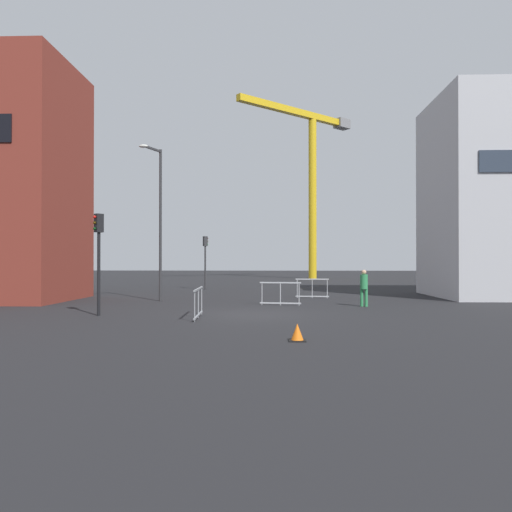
{
  "coord_description": "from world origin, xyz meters",
  "views": [
    {
      "loc": [
        0.82,
        -18.84,
        2.09
      ],
      "look_at": [
        0.0,
        3.58,
        2.29
      ],
      "focal_mm": 34.26,
      "sensor_mm": 36.0,
      "label": 1
    }
  ],
  "objects_px": {
    "streetlamp_tall": "(158,213)",
    "traffic_light_corner": "(205,254)",
    "traffic_cone_striped": "(297,333)",
    "construction_crane": "(310,165)",
    "pedestrian_walking": "(364,285)",
    "traffic_light_far": "(99,247)"
  },
  "relations": [
    {
      "from": "streetlamp_tall",
      "to": "traffic_light_corner",
      "type": "relative_size",
      "value": 2.04
    },
    {
      "from": "streetlamp_tall",
      "to": "traffic_cone_striped",
      "type": "bearing_deg",
      "value": -61.47
    },
    {
      "from": "construction_crane",
      "to": "pedestrian_walking",
      "type": "xyz_separation_m",
      "value": [
        -0.04,
        -32.99,
        -11.88
      ]
    },
    {
      "from": "streetlamp_tall",
      "to": "traffic_light_far",
      "type": "relative_size",
      "value": 2.02
    },
    {
      "from": "construction_crane",
      "to": "pedestrian_walking",
      "type": "relative_size",
      "value": 11.44
    },
    {
      "from": "pedestrian_walking",
      "to": "streetlamp_tall",
      "type": "bearing_deg",
      "value": 166.53
    },
    {
      "from": "traffic_light_far",
      "to": "traffic_light_corner",
      "type": "xyz_separation_m",
      "value": [
        1.71,
        16.52,
        -0.03
      ]
    },
    {
      "from": "traffic_light_corner",
      "to": "construction_crane",
      "type": "bearing_deg",
      "value": 66.3
    },
    {
      "from": "construction_crane",
      "to": "traffic_light_far",
      "type": "relative_size",
      "value": 4.94
    },
    {
      "from": "construction_crane",
      "to": "traffic_light_far",
      "type": "xyz_separation_m",
      "value": [
        -10.72,
        -37.06,
        -10.26
      ]
    },
    {
      "from": "traffic_light_corner",
      "to": "traffic_cone_striped",
      "type": "xyz_separation_m",
      "value": [
        5.5,
        -22.01,
        -2.36
      ]
    },
    {
      "from": "traffic_cone_striped",
      "to": "pedestrian_walking",
      "type": "bearing_deg",
      "value": 70.05
    },
    {
      "from": "streetlamp_tall",
      "to": "pedestrian_walking",
      "type": "height_order",
      "value": "streetlamp_tall"
    },
    {
      "from": "traffic_light_far",
      "to": "traffic_cone_striped",
      "type": "distance_m",
      "value": 9.37
    },
    {
      "from": "pedestrian_walking",
      "to": "traffic_light_far",
      "type": "bearing_deg",
      "value": -159.15
    },
    {
      "from": "construction_crane",
      "to": "traffic_light_corner",
      "type": "distance_m",
      "value": 24.67
    },
    {
      "from": "streetlamp_tall",
      "to": "traffic_light_far",
      "type": "height_order",
      "value": "streetlamp_tall"
    },
    {
      "from": "streetlamp_tall",
      "to": "traffic_light_corner",
      "type": "height_order",
      "value": "streetlamp_tall"
    },
    {
      "from": "traffic_light_corner",
      "to": "traffic_cone_striped",
      "type": "distance_m",
      "value": 22.81
    },
    {
      "from": "construction_crane",
      "to": "traffic_cone_striped",
      "type": "relative_size",
      "value": 41.88
    },
    {
      "from": "traffic_light_corner",
      "to": "pedestrian_walking",
      "type": "relative_size",
      "value": 2.29
    },
    {
      "from": "traffic_light_corner",
      "to": "traffic_cone_striped",
      "type": "height_order",
      "value": "traffic_light_corner"
    }
  ]
}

